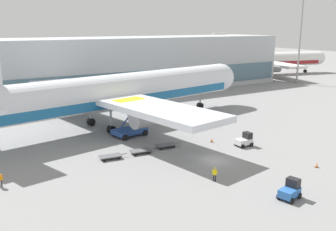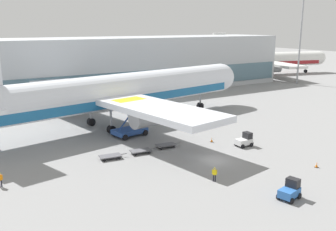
{
  "view_description": "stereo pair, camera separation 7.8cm",
  "coord_description": "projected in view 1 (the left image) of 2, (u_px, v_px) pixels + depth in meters",
  "views": [
    {
      "loc": [
        -29.23,
        -35.5,
        16.97
      ],
      "look_at": [
        -0.82,
        10.09,
        4.0
      ],
      "focal_mm": 40.0,
      "sensor_mm": 36.0,
      "label": 1
    },
    {
      "loc": [
        -29.16,
        -35.54,
        16.97
      ],
      "look_at": [
        -0.82,
        10.09,
        4.0
      ],
      "focal_mm": 40.0,
      "sensor_mm": 36.0,
      "label": 2
    }
  ],
  "objects": [
    {
      "name": "scissor_lift_loader",
      "position": [
        129.0,
        122.0,
        58.56
      ],
      "size": [
        5.62,
        4.1,
        5.84
      ],
      "rotation": [
        0.0,
        0.0,
        0.17
      ],
      "color": "#284C99",
      "rests_on": "ground_plane"
    },
    {
      "name": "baggage_tug_foreground",
      "position": [
        290.0,
        190.0,
        37.51
      ],
      "size": [
        2.69,
        2.09,
        2.0
      ],
      "rotation": [
        0.0,
        0.0,
        0.22
      ],
      "color": "#2D66B7",
      "rests_on": "ground_plane"
    },
    {
      "name": "baggage_tug_mid",
      "position": [
        245.0,
        140.0,
        53.82
      ],
      "size": [
        2.52,
        1.74,
        2.0
      ],
      "rotation": [
        0.0,
        0.0,
        -0.05
      ],
      "color": "silver",
      "rests_on": "ground_plane"
    },
    {
      "name": "baggage_dolly_lead",
      "position": [
        111.0,
        156.0,
        48.7
      ],
      "size": [
        3.77,
        1.83,
        0.48
      ],
      "rotation": [
        0.0,
        0.0,
        -0.12
      ],
      "color": "#56565B",
      "rests_on": "ground_plane"
    },
    {
      "name": "ground_crew_near",
      "position": [
        215.0,
        173.0,
        41.56
      ],
      "size": [
        0.44,
        0.42,
        1.66
      ],
      "rotation": [
        0.0,
        0.0,
        5.53
      ],
      "color": "black",
      "rests_on": "ground_plane"
    },
    {
      "name": "light_mast",
      "position": [
        301.0,
        32.0,
        109.01
      ],
      "size": [
        2.8,
        0.5,
        26.48
      ],
      "color": "#9EA0A5",
      "rests_on": "ground_plane"
    },
    {
      "name": "terminal_building",
      "position": [
        128.0,
        64.0,
        98.0
      ],
      "size": [
        90.0,
        18.2,
        14.0
      ],
      "color": "#B2B7BC",
      "rests_on": "ground_plane"
    },
    {
      "name": "traffic_cone_far",
      "position": [
        212.0,
        140.0,
        55.83
      ],
      "size": [
        0.4,
        0.4,
        0.67
      ],
      "color": "black",
      "rests_on": "ground_plane"
    },
    {
      "name": "ground_crew_far",
      "position": [
        0.0,
        179.0,
        40.05
      ],
      "size": [
        0.56,
        0.3,
        1.66
      ],
      "rotation": [
        0.0,
        0.0,
        6.04
      ],
      "color": "black",
      "rests_on": "ground_plane"
    },
    {
      "name": "airplane_distant",
      "position": [
        264.0,
        60.0,
        131.43
      ],
      "size": [
        49.23,
        41.78,
        14.63
      ],
      "rotation": [
        0.0,
        0.0,
        -0.23
      ],
      "color": "white",
      "rests_on": "ground_plane"
    },
    {
      "name": "traffic_cone_near",
      "position": [
        317.0,
        165.0,
        45.84
      ],
      "size": [
        0.4,
        0.4,
        0.68
      ],
      "color": "black",
      "rests_on": "ground_plane"
    },
    {
      "name": "airplane_main",
      "position": [
        117.0,
        93.0,
        63.5
      ],
      "size": [
        57.73,
        48.66,
        17.0
      ],
      "rotation": [
        0.0,
        0.0,
        0.17
      ],
      "color": "silver",
      "rests_on": "ground_plane"
    },
    {
      "name": "baggage_dolly_third",
      "position": [
        166.0,
        145.0,
        53.23
      ],
      "size": [
        3.77,
        1.83,
        0.48
      ],
      "rotation": [
        0.0,
        0.0,
        -0.12
      ],
      "color": "#56565B",
      "rests_on": "ground_plane"
    },
    {
      "name": "baggage_dolly_second",
      "position": [
        141.0,
        151.0,
        50.81
      ],
      "size": [
        3.77,
        1.83,
        0.48
      ],
      "rotation": [
        0.0,
        0.0,
        -0.12
      ],
      "color": "#56565B",
      "rests_on": "ground_plane"
    },
    {
      "name": "ground_plane",
      "position": [
        215.0,
        160.0,
        48.3
      ],
      "size": [
        400.0,
        400.0,
        0.0
      ],
      "primitive_type": "plane",
      "color": "gray"
    }
  ]
}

